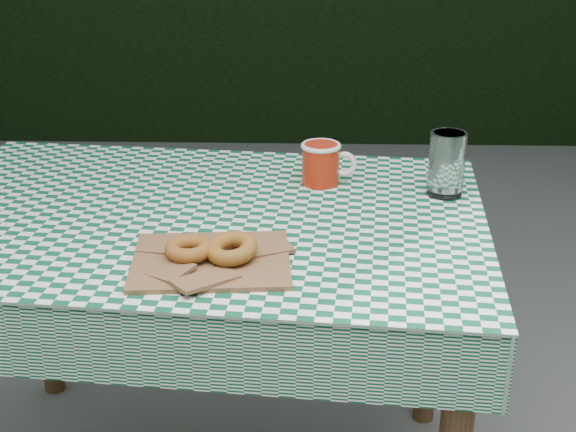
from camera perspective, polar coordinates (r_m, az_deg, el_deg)
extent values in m
cube|color=brown|center=(1.85, -6.34, -10.61)|extent=(1.29, 0.92, 0.75)
cube|color=#0B4C2D|center=(1.67, -6.90, 0.17)|extent=(1.31, 0.95, 0.01)
cube|color=brown|center=(1.45, -5.69, -3.19)|extent=(0.31, 0.26, 0.02)
torus|color=#93571E|center=(1.44, -7.31, -2.42)|extent=(0.10, 0.10, 0.03)
torus|color=olive|center=(1.43, -4.19, -2.40)|extent=(0.14, 0.14, 0.03)
cylinder|color=white|center=(1.77, 11.61, 3.78)|extent=(0.10, 0.10, 0.15)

